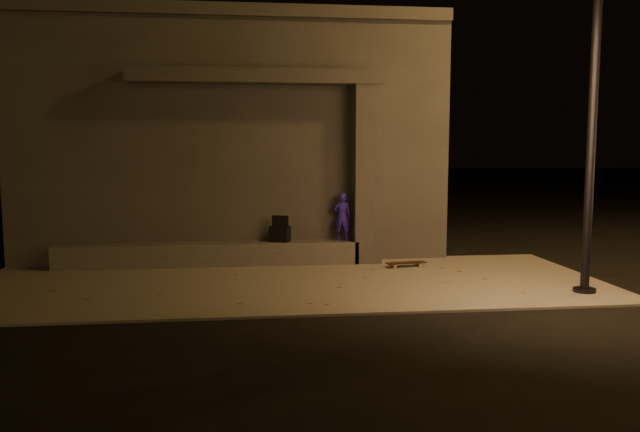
{
  "coord_description": "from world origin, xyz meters",
  "views": [
    {
      "loc": [
        -0.75,
        -8.77,
        2.4
      ],
      "look_at": [
        0.53,
        2.0,
        1.2
      ],
      "focal_mm": 35.0,
      "sensor_mm": 36.0,
      "label": 1
    }
  ],
  "objects": [
    {
      "name": "column",
      "position": [
        1.7,
        3.75,
        1.84
      ],
      "size": [
        0.55,
        0.55,
        3.6
      ],
      "primitive_type": "cube",
      "color": "#3B3836",
      "rests_on": "sidewalk"
    },
    {
      "name": "skateboarder",
      "position": [
        1.2,
        3.75,
        0.98
      ],
      "size": [
        0.4,
        0.31,
        0.99
      ],
      "primitive_type": "imported",
      "rotation": [
        0.0,
        0.0,
        2.92
      ],
      "color": "#2F1BB5",
      "rests_on": "ledge"
    },
    {
      "name": "ground",
      "position": [
        0.0,
        0.0,
        0.0
      ],
      "size": [
        120.0,
        120.0,
        0.0
      ],
      "primitive_type": "plane",
      "color": "black",
      "rests_on": "ground"
    },
    {
      "name": "backpack",
      "position": [
        -0.08,
        3.75,
        0.68
      ],
      "size": [
        0.45,
        0.38,
        0.54
      ],
      "rotation": [
        0.0,
        0.0,
        -0.41
      ],
      "color": "black",
      "rests_on": "ledge"
    },
    {
      "name": "building",
      "position": [
        -1.0,
        6.49,
        2.61
      ],
      "size": [
        9.0,
        5.1,
        5.22
      ],
      "color": "#3B3836",
      "rests_on": "ground"
    },
    {
      "name": "street_lamp_0",
      "position": [
        4.74,
        0.66,
        4.37
      ],
      "size": [
        0.36,
        0.36,
        7.75
      ],
      "color": "black",
      "rests_on": "ground"
    },
    {
      "name": "canopy",
      "position": [
        -0.5,
        3.8,
        3.78
      ],
      "size": [
        5.0,
        0.7,
        0.28
      ],
      "primitive_type": "cube",
      "color": "#3B3836",
      "rests_on": "column"
    },
    {
      "name": "sidewalk",
      "position": [
        0.0,
        2.0,
        0.02
      ],
      "size": [
        11.0,
        4.4,
        0.04
      ],
      "primitive_type": "cube",
      "color": "slate",
      "rests_on": "ground"
    },
    {
      "name": "skateboard",
      "position": [
        2.38,
        3.1,
        0.11
      ],
      "size": [
        0.83,
        0.34,
        0.09
      ],
      "rotation": [
        0.0,
        0.0,
        0.17
      ],
      "color": "black",
      "rests_on": "sidewalk"
    },
    {
      "name": "ledge",
      "position": [
        -1.5,
        3.75,
        0.27
      ],
      "size": [
        6.0,
        0.55,
        0.45
      ],
      "primitive_type": "cube",
      "color": "#4A4743",
      "rests_on": "sidewalk"
    }
  ]
}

